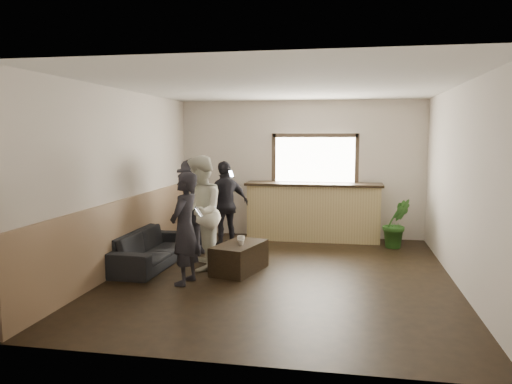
% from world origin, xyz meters
% --- Properties ---
extents(ground, '(5.00, 6.00, 0.01)m').
position_xyz_m(ground, '(0.00, 0.00, 0.00)').
color(ground, black).
extents(room_shell, '(5.01, 6.01, 2.80)m').
position_xyz_m(room_shell, '(-0.74, 0.00, 1.47)').
color(room_shell, silver).
rests_on(room_shell, ground).
extents(bar_counter, '(2.70, 0.68, 2.13)m').
position_xyz_m(bar_counter, '(0.30, 2.70, 0.64)').
color(bar_counter, tan).
rests_on(bar_counter, ground).
extents(sofa, '(0.81, 1.94, 0.56)m').
position_xyz_m(sofa, '(-2.15, 0.18, 0.28)').
color(sofa, black).
rests_on(sofa, ground).
extents(coffee_table, '(0.78, 1.09, 0.44)m').
position_xyz_m(coffee_table, '(-0.65, 0.09, 0.22)').
color(coffee_table, black).
rests_on(coffee_table, ground).
extents(cup_a, '(0.15, 0.15, 0.09)m').
position_xyz_m(cup_a, '(-0.66, 0.23, 0.48)').
color(cup_a, silver).
rests_on(cup_a, coffee_table).
extents(cup_b, '(0.12, 0.12, 0.09)m').
position_xyz_m(cup_b, '(-0.60, -0.02, 0.48)').
color(cup_b, silver).
rests_on(cup_b, coffee_table).
extents(potted_plant, '(0.60, 0.54, 0.93)m').
position_xyz_m(potted_plant, '(1.88, 2.22, 0.46)').
color(potted_plant, '#2D6623').
rests_on(potted_plant, ground).
extents(person_a, '(0.49, 0.62, 1.59)m').
position_xyz_m(person_a, '(-1.27, -0.67, 0.79)').
color(person_a, black).
rests_on(person_a, ground).
extents(person_b, '(0.86, 1.00, 1.78)m').
position_xyz_m(person_b, '(-1.29, 0.13, 0.89)').
color(person_b, silver).
rests_on(person_b, ground).
extents(person_c, '(0.74, 1.16, 1.70)m').
position_xyz_m(person_c, '(-1.66, 1.03, 0.85)').
color(person_c, black).
rests_on(person_c, ground).
extents(person_d, '(0.97, 0.94, 1.62)m').
position_xyz_m(person_d, '(-1.25, 1.65, 0.81)').
color(person_d, black).
rests_on(person_d, ground).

